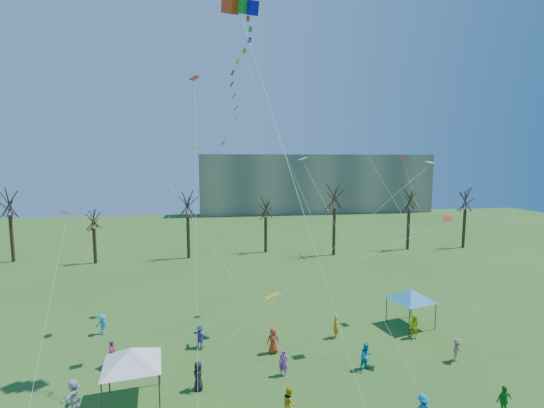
{
  "coord_description": "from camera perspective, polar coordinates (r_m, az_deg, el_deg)",
  "views": [
    {
      "loc": [
        -3.86,
        -16.62,
        13.52
      ],
      "look_at": [
        -0.7,
        5.0,
        11.0
      ],
      "focal_mm": 25.0,
      "sensor_mm": 36.0,
      "label": 1
    }
  ],
  "objects": [
    {
      "name": "big_box_kite",
      "position": [
        24.1,
        -4.47,
        17.81
      ],
      "size": [
        3.55,
        6.85,
        24.04
      ],
      "color": "red",
      "rests_on": "ground"
    },
    {
      "name": "small_kites_aloft",
      "position": [
        27.91,
        1.08,
        6.33
      ],
      "size": [
        29.26,
        18.33,
        32.53
      ],
      "color": "#DD5A0B",
      "rests_on": "ground"
    },
    {
      "name": "canopy_tent_white",
      "position": [
        23.85,
        -20.36,
        -20.68
      ],
      "size": [
        4.29,
        4.29,
        3.25
      ],
      "color": "#3F3F44",
      "rests_on": "ground"
    },
    {
      "name": "festival_crowd",
      "position": [
        25.83,
        -1.5,
        -22.78
      ],
      "size": [
        26.09,
        14.07,
        1.82
      ],
      "color": "red",
      "rests_on": "ground"
    },
    {
      "name": "distant_building",
      "position": [
        102.13,
        6.37,
        3.16
      ],
      "size": [
        60.0,
        14.0,
        15.0
      ],
      "primitive_type": "cube",
      "color": "gray",
      "rests_on": "ground"
    },
    {
      "name": "canopy_tent_blue",
      "position": [
        33.7,
        20.22,
        -12.71
      ],
      "size": [
        3.99,
        3.99,
        3.09
      ],
      "color": "#3F3F44",
      "rests_on": "ground"
    },
    {
      "name": "bare_tree_row",
      "position": [
        53.98,
        0.61,
        -0.58
      ],
      "size": [
        70.5,
        8.37,
        10.57
      ],
      "color": "black",
      "rests_on": "ground"
    }
  ]
}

